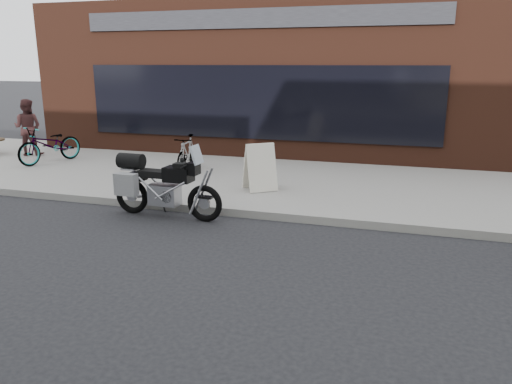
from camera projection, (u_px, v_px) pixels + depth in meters
The scene contains 8 objects.
ground at pixel (182, 332), 5.27m from camera, with size 120.00×120.00×0.00m, color black.
near_sidewalk at pixel (310, 181), 11.73m from camera, with size 44.00×6.00×0.15m, color gray.
storefront at pixel (294, 77), 18.21m from camera, with size 14.00×10.07×4.50m.
motorcycle at pixel (159, 185), 9.09m from camera, with size 2.19×0.71×1.38m.
bicycle_front at pixel (50, 144), 13.34m from camera, with size 0.65×1.87×0.98m, color gray.
bicycle_rear at pixel (188, 154), 12.22m from camera, with size 0.42×1.50×0.90m, color gray.
sandwich_sign at pixel (260, 167), 10.49m from camera, with size 0.83×0.82×0.99m.
cafe_patron_left at pixel (28, 127), 14.34m from camera, with size 0.79×0.61×1.62m, color #532D2C.
Camera 1 is at (2.13, -4.29, 2.77)m, focal length 35.00 mm.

